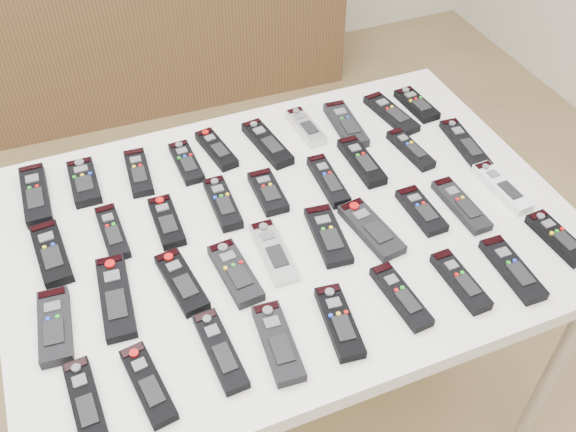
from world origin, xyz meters
name	(u,v)px	position (x,y,z in m)	size (l,w,h in m)	color
ground	(250,413)	(0.00, 0.00, 0.00)	(4.00, 4.00, 0.00)	olive
table	(288,240)	(0.12, 0.00, 0.72)	(1.25, 0.88, 0.78)	white
sideboard	(153,12)	(0.19, 1.78, 0.43)	(1.74, 0.38, 0.87)	#4E321F
remote_0	(35,195)	(-0.39, 0.29, 0.79)	(0.06, 0.20, 0.02)	black
remote_1	(84,182)	(-0.28, 0.29, 0.79)	(0.06, 0.15, 0.02)	black
remote_2	(139,172)	(-0.15, 0.28, 0.79)	(0.05, 0.16, 0.02)	black
remote_3	(186,162)	(-0.03, 0.27, 0.79)	(0.05, 0.15, 0.02)	black
remote_4	(216,149)	(0.05, 0.29, 0.79)	(0.05, 0.16, 0.02)	black
remote_5	(267,143)	(0.18, 0.27, 0.79)	(0.05, 0.19, 0.02)	black
remote_6	(306,127)	(0.29, 0.29, 0.79)	(0.05, 0.15, 0.02)	#B7B7BC
remote_7	(346,125)	(0.40, 0.26, 0.79)	(0.06, 0.19, 0.02)	black
remote_8	(391,114)	(0.53, 0.26, 0.79)	(0.05, 0.18, 0.02)	black
remote_9	(417,105)	(0.62, 0.27, 0.79)	(0.05, 0.15, 0.02)	black
remote_10	(51,254)	(-0.38, 0.09, 0.79)	(0.06, 0.18, 0.02)	black
remote_11	(112,232)	(-0.25, 0.10, 0.79)	(0.05, 0.16, 0.02)	black
remote_12	(167,221)	(-0.13, 0.09, 0.79)	(0.05, 0.15, 0.02)	black
remote_13	(223,203)	(0.00, 0.10, 0.79)	(0.05, 0.17, 0.02)	black
remote_14	(268,192)	(0.11, 0.10, 0.79)	(0.06, 0.14, 0.02)	black
remote_15	(328,181)	(0.26, 0.08, 0.79)	(0.04, 0.17, 0.02)	black
remote_16	(362,161)	(0.37, 0.11, 0.79)	(0.05, 0.18, 0.02)	black
remote_17	(410,149)	(0.50, 0.11, 0.79)	(0.04, 0.16, 0.02)	black
remote_18	(465,144)	(0.64, 0.08, 0.79)	(0.05, 0.20, 0.02)	black
remote_19	(55,326)	(-0.40, -0.11, 0.79)	(0.06, 0.17, 0.02)	black
remote_20	(116,297)	(-0.28, -0.08, 0.79)	(0.06, 0.21, 0.02)	black
remote_21	(182,282)	(-0.14, -0.09, 0.79)	(0.05, 0.17, 0.02)	black
remote_22	(235,273)	(-0.04, -0.11, 0.79)	(0.06, 0.17, 0.02)	black
remote_23	(274,252)	(0.06, -0.08, 0.79)	(0.05, 0.17, 0.02)	#B7B7BC
remote_24	(328,235)	(0.19, -0.08, 0.79)	(0.06, 0.17, 0.02)	black
remote_25	(371,229)	(0.28, -0.10, 0.79)	(0.06, 0.18, 0.02)	black
remote_26	(421,210)	(0.41, -0.09, 0.79)	(0.05, 0.15, 0.02)	black
remote_27	(461,205)	(0.51, -0.11, 0.79)	(0.05, 0.18, 0.02)	black
remote_28	(502,187)	(0.63, -0.10, 0.79)	(0.04, 0.17, 0.02)	silver
remote_29	(86,402)	(-0.37, -0.29, 0.79)	(0.05, 0.17, 0.02)	black
remote_30	(148,384)	(-0.26, -0.30, 0.79)	(0.05, 0.17, 0.02)	black
remote_31	(220,350)	(-0.12, -0.28, 0.79)	(0.05, 0.18, 0.02)	black
remote_32	(278,342)	(-0.02, -0.30, 0.79)	(0.06, 0.18, 0.02)	black
remote_33	(339,322)	(0.11, -0.30, 0.79)	(0.05, 0.17, 0.02)	black
remote_34	(401,296)	(0.25, -0.29, 0.79)	(0.05, 0.17, 0.02)	black
remote_35	(460,281)	(0.38, -0.30, 0.79)	(0.04, 0.16, 0.02)	black
remote_36	(512,269)	(0.50, -0.32, 0.79)	(0.05, 0.17, 0.02)	black
remote_37	(558,238)	(0.64, -0.28, 0.79)	(0.05, 0.16, 0.02)	black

